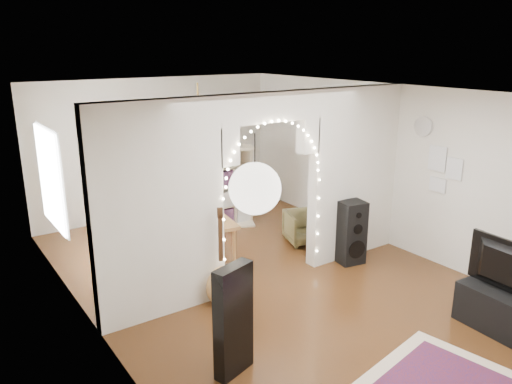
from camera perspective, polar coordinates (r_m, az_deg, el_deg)
floor at (r=7.43m, az=1.43°, el=-9.84°), size 7.50×7.50×0.00m
ceiling at (r=6.69m, az=1.59°, el=11.39°), size 5.00×7.50×0.02m
wall_back at (r=10.12m, az=-11.20°, el=5.08°), size 5.00×0.02×2.70m
wall_left at (r=5.88m, az=-18.58°, el=-3.68°), size 0.02×7.50×2.70m
wall_right at (r=8.61m, az=15.07°, el=2.86°), size 0.02×7.50×2.70m
divider_wall at (r=6.92m, az=1.51°, el=0.81°), size 5.00×0.20×2.70m
fairy_lights at (r=6.78m, az=2.17°, el=1.58°), size 1.64×0.04×1.60m
window at (r=7.53m, az=-22.44°, el=1.44°), size 0.04×1.20×1.40m
wall_clock at (r=8.09m, az=18.61°, el=7.14°), size 0.03×0.31×0.31m
picture_frames at (r=7.97m, az=20.50°, el=2.43°), size 0.02×0.50×0.70m
paper_lantern at (r=3.75m, az=-0.13°, el=0.40°), size 0.40×0.40×0.40m
ceiling_fan at (r=8.40m, az=-6.66°, el=10.26°), size 1.10×1.10×0.30m
guitar_case at (r=5.23m, az=-2.61°, el=-14.47°), size 0.48×0.28×1.21m
acoustic_guitar at (r=6.55m, az=-4.01°, el=-8.82°), size 0.48×0.27×1.13m
tabby_cat at (r=6.30m, az=-1.62°, el=-13.59°), size 0.28×0.51×0.33m
floor_speaker at (r=7.90m, az=10.82°, el=-4.57°), size 0.44×0.40×1.00m
media_console at (r=6.71m, az=26.10°, el=-12.28°), size 0.46×1.02×0.50m
tv at (r=6.48m, az=26.72°, el=-7.91°), size 0.20×1.08×0.62m
bookcase at (r=9.24m, az=-4.80°, el=0.47°), size 1.50×0.91×1.51m
dining_table at (r=7.44m, az=-7.22°, el=-4.20°), size 1.31×0.98×0.76m
flower_vase at (r=7.38m, az=-7.26°, el=-2.97°), size 0.21×0.21×0.19m
dining_chair_left at (r=8.75m, az=-9.55°, el=-4.20°), size 0.65×0.65×0.48m
dining_chair_right at (r=8.63m, az=5.57°, el=-4.02°), size 0.77×0.78×0.56m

